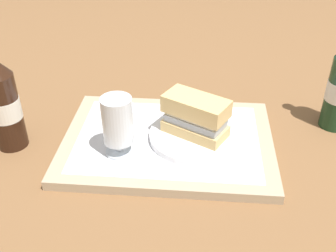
{
  "coord_description": "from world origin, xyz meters",
  "views": [
    {
      "loc": [
        -0.06,
        0.71,
        0.53
      ],
      "look_at": [
        0.0,
        0.0,
        0.05
      ],
      "focal_mm": 44.23,
      "sensor_mm": 36.0,
      "label": 1
    }
  ],
  "objects": [
    {
      "name": "beer_bottle",
      "position": [
        0.33,
        0.02,
        0.1
      ],
      "size": [
        0.07,
        0.07,
        0.27
      ],
      "color": "black",
      "rests_on": "ground_plane"
    },
    {
      "name": "placemat",
      "position": [
        0.0,
        0.0,
        0.02
      ],
      "size": [
        0.38,
        0.27,
        0.0
      ],
      "primitive_type": "cube",
      "color": "silver",
      "rests_on": "tray"
    },
    {
      "name": "plate",
      "position": [
        -0.06,
        0.0,
        0.03
      ],
      "size": [
        0.19,
        0.19,
        0.01
      ],
      "primitive_type": "cylinder",
      "color": "white",
      "rests_on": "placemat"
    },
    {
      "name": "beer_glass",
      "position": [
        0.09,
        0.06,
        0.09
      ],
      "size": [
        0.06,
        0.06,
        0.12
      ],
      "color": "silver",
      "rests_on": "placemat"
    },
    {
      "name": "sandwich",
      "position": [
        -0.05,
        0.0,
        0.08
      ],
      "size": [
        0.14,
        0.12,
        0.08
      ],
      "rotation": [
        0.0,
        0.0,
        -0.5
      ],
      "color": "tan",
      "rests_on": "plate"
    },
    {
      "name": "ground_plane",
      "position": [
        0.0,
        0.0,
        0.0
      ],
      "size": [
        3.0,
        3.0,
        0.0
      ],
      "primitive_type": "plane",
      "color": "brown"
    },
    {
      "name": "tray",
      "position": [
        0.0,
        0.0,
        0.01
      ],
      "size": [
        0.44,
        0.32,
        0.02
      ],
      "primitive_type": "cube",
      "color": "tan",
      "rests_on": "ground_plane"
    }
  ]
}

